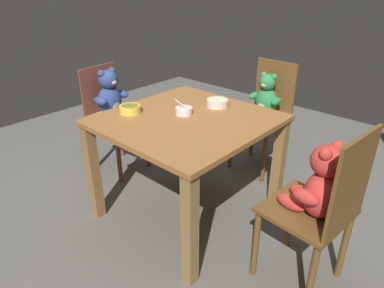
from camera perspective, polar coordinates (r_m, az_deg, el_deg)
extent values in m
cube|color=#5D5B55|center=(2.58, -0.76, -11.35)|extent=(5.20, 5.20, 0.04)
cube|color=#915D2F|center=(2.21, -0.87, 3.98)|extent=(0.99, 1.01, 0.03)
cube|color=brown|center=(2.43, -16.03, -4.58)|extent=(0.07, 0.07, 0.70)
cube|color=olive|center=(1.85, -0.35, -14.32)|extent=(0.07, 0.07, 0.70)
cube|color=olive|center=(2.94, -1.09, 2.09)|extent=(0.07, 0.07, 0.70)
cube|color=olive|center=(2.48, 14.07, -3.63)|extent=(0.07, 0.07, 0.70)
cube|color=brown|center=(2.95, 11.24, 3.87)|extent=(0.41, 0.40, 0.02)
cube|color=brown|center=(3.02, 13.60, 9.02)|extent=(0.37, 0.03, 0.46)
cylinder|color=brown|center=(3.01, 6.45, -0.18)|extent=(0.04, 0.04, 0.44)
cylinder|color=brown|center=(2.84, 11.86, -2.31)|extent=(0.04, 0.04, 0.44)
cylinder|color=brown|center=(3.25, 9.99, 1.67)|extent=(0.04, 0.04, 0.44)
cylinder|color=brown|center=(3.10, 15.15, -0.19)|extent=(0.04, 0.04, 0.44)
cube|color=tan|center=(2.94, 11.29, 4.38)|extent=(0.38, 0.37, 0.04)
ellipsoid|color=#2B7C40|center=(2.95, 12.23, 7.00)|extent=(0.20, 0.17, 0.22)
ellipsoid|color=beige|center=(2.91, 11.65, 6.57)|extent=(0.11, 0.06, 0.13)
sphere|color=#2B7C40|center=(2.90, 12.43, 9.95)|extent=(0.14, 0.14, 0.14)
ellipsoid|color=beige|center=(2.86, 11.88, 9.58)|extent=(0.06, 0.05, 0.04)
sphere|color=#2B7C40|center=(2.92, 11.83, 11.16)|extent=(0.05, 0.05, 0.05)
sphere|color=#2B7C40|center=(2.87, 13.45, 10.75)|extent=(0.05, 0.05, 0.05)
ellipsoid|color=#2B7C40|center=(2.98, 10.29, 7.91)|extent=(0.06, 0.13, 0.06)
ellipsoid|color=#2B7C40|center=(2.87, 13.83, 6.87)|extent=(0.06, 0.13, 0.06)
ellipsoid|color=#2B7C40|center=(2.91, 10.01, 5.35)|extent=(0.07, 0.14, 0.07)
ellipsoid|color=#2B7C40|center=(2.86, 11.73, 4.79)|extent=(0.07, 0.14, 0.07)
cube|color=brown|center=(1.92, 18.38, -10.38)|extent=(0.43, 0.44, 0.02)
cube|color=brown|center=(1.72, 24.99, -6.03)|extent=(0.05, 0.37, 0.48)
cylinder|color=brown|center=(2.24, 16.06, -11.52)|extent=(0.04, 0.04, 0.44)
cylinder|color=brown|center=(2.01, 10.53, -15.91)|extent=(0.04, 0.04, 0.44)
cylinder|color=brown|center=(2.14, 23.91, -15.13)|extent=(0.04, 0.04, 0.44)
cylinder|color=brown|center=(1.90, 19.14, -20.44)|extent=(0.04, 0.04, 0.44)
ellipsoid|color=#BE332C|center=(1.82, 20.87, -7.81)|extent=(0.20, 0.23, 0.25)
ellipsoid|color=beige|center=(1.85, 19.19, -7.44)|extent=(0.08, 0.12, 0.15)
sphere|color=#BE332C|center=(1.73, 21.54, -2.62)|extent=(0.16, 0.16, 0.16)
ellipsoid|color=beige|center=(1.76, 19.85, -2.32)|extent=(0.06, 0.07, 0.05)
sphere|color=#BE332C|center=(1.75, 22.99, -0.41)|extent=(0.06, 0.06, 0.06)
sphere|color=#BE332C|center=(1.66, 21.29, -1.59)|extent=(0.06, 0.06, 0.06)
ellipsoid|color=#BE332C|center=(1.91, 22.04, -5.23)|extent=(0.15, 0.08, 0.07)
ellipsoid|color=#BE332C|center=(1.72, 18.30, -8.27)|extent=(0.15, 0.08, 0.07)
ellipsoid|color=#BE332C|center=(1.96, 17.97, -7.77)|extent=(0.17, 0.09, 0.08)
ellipsoid|color=#BE332C|center=(1.87, 16.07, -9.24)|extent=(0.17, 0.09, 0.08)
cube|color=brown|center=(2.96, -12.26, 3.83)|extent=(0.43, 0.42, 0.02)
cube|color=brown|center=(3.03, -15.08, 8.52)|extent=(0.05, 0.36, 0.42)
cylinder|color=brown|center=(2.85, -12.02, -2.31)|extent=(0.04, 0.04, 0.44)
cylinder|color=brown|center=(3.04, -7.42, 0.02)|extent=(0.04, 0.04, 0.44)
cylinder|color=brown|center=(3.09, -16.21, -0.43)|extent=(0.04, 0.04, 0.44)
cylinder|color=brown|center=(3.27, -11.71, 1.63)|extent=(0.04, 0.04, 0.44)
cube|color=tan|center=(2.95, -12.32, 4.35)|extent=(0.40, 0.39, 0.04)
ellipsoid|color=navy|center=(2.95, -13.47, 7.08)|extent=(0.19, 0.22, 0.24)
ellipsoid|color=beige|center=(2.92, -12.72, 6.66)|extent=(0.07, 0.12, 0.14)
sphere|color=navy|center=(2.90, -13.71, 10.34)|extent=(0.15, 0.15, 0.15)
ellipsoid|color=beige|center=(2.86, -12.95, 9.96)|extent=(0.06, 0.07, 0.05)
sphere|color=navy|center=(2.86, -14.81, 11.21)|extent=(0.06, 0.06, 0.06)
sphere|color=navy|center=(2.92, -13.14, 11.72)|extent=(0.06, 0.06, 0.06)
ellipsoid|color=navy|center=(2.86, -14.97, 6.89)|extent=(0.14, 0.08, 0.07)
ellipsoid|color=navy|center=(3.00, -11.51, 8.15)|extent=(0.14, 0.08, 0.07)
ellipsoid|color=navy|center=(2.86, -12.55, 4.76)|extent=(0.16, 0.08, 0.07)
ellipsoid|color=navy|center=(2.93, -10.89, 5.43)|extent=(0.16, 0.08, 0.07)
cylinder|color=yellow|center=(2.32, -10.24, 5.71)|extent=(0.14, 0.14, 0.05)
cylinder|color=yellow|center=(2.32, -10.20, 5.25)|extent=(0.08, 0.08, 0.01)
cylinder|color=beige|center=(2.31, -10.28, 6.18)|extent=(0.12, 0.12, 0.01)
cylinder|color=beige|center=(2.40, 4.22, 6.82)|extent=(0.15, 0.15, 0.05)
cylinder|color=beige|center=(2.41, 4.21, 6.38)|extent=(0.08, 0.08, 0.01)
cylinder|color=beige|center=(2.40, 4.24, 7.26)|extent=(0.12, 0.12, 0.01)
cylinder|color=silver|center=(2.26, -1.37, 5.53)|extent=(0.11, 0.11, 0.05)
cylinder|color=silver|center=(2.26, -1.36, 5.10)|extent=(0.06, 0.06, 0.01)
cylinder|color=beige|center=(2.25, -1.37, 6.00)|extent=(0.09, 0.09, 0.01)
cylinder|color=#BCBCC1|center=(2.25, -1.99, 6.77)|extent=(0.07, 0.04, 0.06)
ellipsoid|color=#BCBCC1|center=(2.25, -1.17, 5.89)|extent=(0.04, 0.03, 0.01)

